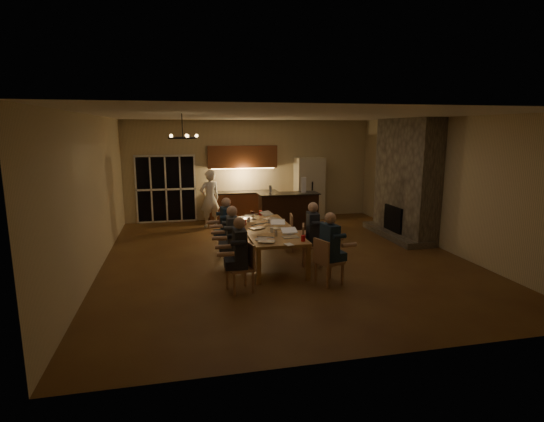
{
  "coord_description": "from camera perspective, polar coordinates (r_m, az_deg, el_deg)",
  "views": [
    {
      "loc": [
        -2.3,
        -9.14,
        2.92
      ],
      "look_at": [
        -0.21,
        0.3,
        1.04
      ],
      "focal_mm": 28.0,
      "sensor_mm": 36.0,
      "label": 1
    }
  ],
  "objects": [
    {
      "name": "floor",
      "position": [
        9.87,
        1.56,
        -6.22
      ],
      "size": [
        9.0,
        9.0,
        0.0
      ],
      "primitive_type": "plane",
      "color": "brown",
      "rests_on": "ground"
    },
    {
      "name": "back_wall",
      "position": [
        13.92,
        -2.94,
        5.53
      ],
      "size": [
        8.0,
        0.04,
        3.2
      ],
      "primitive_type": "cube",
      "color": "beige",
      "rests_on": "ground"
    },
    {
      "name": "left_wall",
      "position": [
        9.4,
        -22.93,
        2.05
      ],
      "size": [
        0.04,
        9.0,
        3.2
      ],
      "primitive_type": "cube",
      "color": "beige",
      "rests_on": "ground"
    },
    {
      "name": "right_wall",
      "position": [
        11.19,
        22.04,
        3.42
      ],
      "size": [
        0.04,
        9.0,
        3.2
      ],
      "primitive_type": "cube",
      "color": "beige",
      "rests_on": "ground"
    },
    {
      "name": "ceiling",
      "position": [
        9.43,
        1.66,
        12.82
      ],
      "size": [
        8.0,
        9.0,
        0.04
      ],
      "primitive_type": "cube",
      "color": "white",
      "rests_on": "back_wall"
    },
    {
      "name": "french_doors",
      "position": [
        13.75,
        -14.06,
        2.84
      ],
      "size": [
        1.86,
        0.08,
        2.1
      ],
      "primitive_type": "cube",
      "color": "black",
      "rests_on": "ground"
    },
    {
      "name": "fireplace",
      "position": [
        12.03,
        17.56,
        4.18
      ],
      "size": [
        0.58,
        2.5,
        3.2
      ],
      "primitive_type": "cube",
      "color": "#6C6455",
      "rests_on": "ground"
    },
    {
      "name": "kitchenette",
      "position": [
        13.6,
        -3.94,
        3.7
      ],
      "size": [
        2.24,
        0.68,
        2.4
      ],
      "primitive_type": null,
      "color": "brown",
      "rests_on": "ground"
    },
    {
      "name": "refrigerator",
      "position": [
        14.07,
        5.0,
        3.11
      ],
      "size": [
        0.9,
        0.68,
        2.0
      ],
      "primitive_type": "cube",
      "color": "beige",
      "rests_on": "ground"
    },
    {
      "name": "dining_table",
      "position": [
        9.51,
        -0.47,
        -4.52
      ],
      "size": [
        1.1,
        2.92,
        0.75
      ],
      "primitive_type": "cube",
      "color": "#B48C48",
      "rests_on": "ground"
    },
    {
      "name": "bar_island",
      "position": [
        12.47,
        2.2,
        -0.02
      ],
      "size": [
        1.78,
        0.69,
        1.08
      ],
      "primitive_type": "cube",
      "rotation": [
        0.0,
        0.0,
        -0.01
      ],
      "color": "black",
      "rests_on": "ground"
    },
    {
      "name": "chair_left_near",
      "position": [
        7.76,
        -4.36,
        -7.62
      ],
      "size": [
        0.53,
        0.53,
        0.89
      ],
      "primitive_type": null,
      "rotation": [
        0.0,
        0.0,
        -1.33
      ],
      "color": "#AE7A57",
      "rests_on": "ground"
    },
    {
      "name": "chair_left_mid",
      "position": [
        8.91,
        -5.13,
        -5.18
      ],
      "size": [
        0.49,
        0.49,
        0.89
      ],
      "primitive_type": null,
      "rotation": [
        0.0,
        0.0,
        -1.7
      ],
      "color": "#AE7A57",
      "rests_on": "ground"
    },
    {
      "name": "chair_left_far",
      "position": [
        9.92,
        -5.82,
        -3.51
      ],
      "size": [
        0.54,
        0.54,
        0.89
      ],
      "primitive_type": null,
      "rotation": [
        0.0,
        0.0,
        -1.83
      ],
      "color": "#AE7A57",
      "rests_on": "ground"
    },
    {
      "name": "chair_right_near",
      "position": [
        8.18,
        7.7,
        -6.7
      ],
      "size": [
        0.56,
        0.56,
        0.89
      ],
      "primitive_type": null,
      "rotation": [
        0.0,
        0.0,
        1.92
      ],
      "color": "#AE7A57",
      "rests_on": "ground"
    },
    {
      "name": "chair_right_mid",
      "position": [
        9.24,
        5.44,
        -4.6
      ],
      "size": [
        0.55,
        0.55,
        0.89
      ],
      "primitive_type": null,
      "rotation": [
        0.0,
        0.0,
        1.27
      ],
      "color": "#AE7A57",
      "rests_on": "ground"
    },
    {
      "name": "chair_right_far",
      "position": [
        10.32,
        3.71,
        -2.9
      ],
      "size": [
        0.51,
        0.51,
        0.89
      ],
      "primitive_type": null,
      "rotation": [
        0.0,
        0.0,
        1.41
      ],
      "color": "#AE7A57",
      "rests_on": "ground"
    },
    {
      "name": "person_left_near",
      "position": [
        7.72,
        -4.33,
        -5.83
      ],
      "size": [
        0.61,
        0.61,
        1.38
      ],
      "primitive_type": null,
      "rotation": [
        0.0,
        0.0,
        -1.58
      ],
      "color": "#23252D",
      "rests_on": "ground"
    },
    {
      "name": "person_right_near",
      "position": [
        8.17,
        7.75,
        -4.94
      ],
      "size": [
        0.69,
        0.69,
        1.38
      ],
      "primitive_type": null,
      "rotation": [
        0.0,
        0.0,
        1.73
      ],
      "color": "#1E334B",
      "rests_on": "ground"
    },
    {
      "name": "person_left_mid",
      "position": [
        8.79,
        -5.34,
        -3.74
      ],
      "size": [
        0.62,
        0.62,
        1.38
      ],
      "primitive_type": null,
      "rotation": [
        0.0,
        0.0,
        -1.61
      ],
      "color": "#3C4046",
      "rests_on": "ground"
    },
    {
      "name": "person_right_mid",
      "position": [
        9.23,
        5.47,
        -3.04
      ],
      "size": [
        0.66,
        0.66,
        1.38
      ],
      "primitive_type": null,
      "rotation": [
        0.0,
        0.0,
        1.46
      ],
      "color": "#23252D",
      "rests_on": "ground"
    },
    {
      "name": "person_left_far",
      "position": [
        9.84,
        -6.12,
        -2.17
      ],
      "size": [
        0.64,
        0.64,
        1.38
      ],
      "primitive_type": null,
      "rotation": [
        0.0,
        0.0,
        -1.5
      ],
      "color": "#1E334B",
      "rests_on": "ground"
    },
    {
      "name": "standing_person",
      "position": [
        12.84,
        -8.36,
        1.64
      ],
      "size": [
        0.74,
        0.62,
        1.72
      ],
      "primitive_type": "imported",
      "rotation": [
        0.0,
        0.0,
        3.52
      ],
      "color": "white",
      "rests_on": "ground"
    },
    {
      "name": "chandelier",
      "position": [
        8.29,
        -11.92,
        9.6
      ],
      "size": [
        0.55,
        0.55,
        0.03
      ],
      "primitive_type": "torus",
      "color": "black",
      "rests_on": "ceiling"
    },
    {
      "name": "laptop_a",
      "position": [
        8.26,
        -0.74,
        -3.42
      ],
      "size": [
        0.39,
        0.37,
        0.23
      ],
      "primitive_type": null,
      "rotation": [
        0.0,
        0.0,
        2.81
      ],
      "color": "silver",
      "rests_on": "dining_table"
    },
    {
      "name": "laptop_b",
      "position": [
        8.61,
        2.5,
        -2.83
      ],
      "size": [
        0.33,
        0.29,
        0.23
      ],
      "primitive_type": null,
      "rotation": [
        0.0,
        0.0,
        0.02
      ],
      "color": "silver",
      "rests_on": "dining_table"
    },
    {
      "name": "laptop_c",
      "position": [
        9.38,
        -2.08,
        -1.68
      ],
      "size": [
        0.41,
        0.39,
        0.23
      ],
      "primitive_type": null,
      "rotation": [
        0.0,
        0.0,
        3.6
      ],
      "color": "silver",
      "rests_on": "dining_table"
    },
    {
      "name": "laptop_d",
      "position": [
        9.35,
        0.81,
        -1.71
      ],
      "size": [
        0.37,
        0.34,
        0.23
      ],
      "primitive_type": null,
      "rotation": [
        0.0,
        0.0,
        -0.19
      ],
      "color": "silver",
      "rests_on": "dining_table"
    },
    {
      "name": "laptop_e",
      "position": [
        10.38,
        -3.09,
        -0.45
      ],
      "size": [
        0.34,
        0.31,
        0.23
      ],
      "primitive_type": null,
      "rotation": [
        0.0,
        0.0,
        3.23
      ],
      "color": "silver",
      "rests_on": "dining_table"
    },
    {
      "name": "laptop_f",
      "position": [
        10.37,
        -0.34,
        -0.45
      ],
      "size": [
        0.42,
        0.41,
        0.23
      ],
      "primitive_type": null,
      "rotation": [
        0.0,
        0.0,
        0.55
      ],
      "color": "silver",
      "rests_on": "dining_table"
    },
    {
      "name": "mug_front",
      "position": [
        9.03,
        -0.03,
        -2.57
      ],
      "size": [
        0.07,
        0.07,
        0.1
      ],
      "primitive_type": "cylinder",
      "color": "silver",
      "rests_on": "dining_table"
    },
    {
      "name": "mug_mid",
      "position": [
        9.91,
        -0.36,
        -1.36
      ],
      "size": [
        0.08,
        0.08,
        0.1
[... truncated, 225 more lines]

